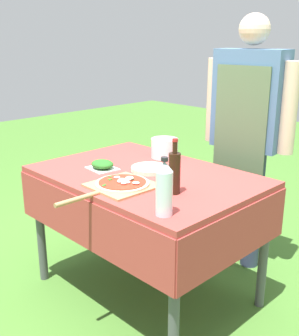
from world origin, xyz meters
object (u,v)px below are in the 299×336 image
Objects in this scene: prep_table at (146,190)px; person_cook at (248,125)px; oil_bottle at (174,172)px; plate_stack at (150,169)px; water_bottle at (164,188)px; pizza_on_peel at (120,185)px; herb_container at (102,165)px; mixing_tub at (165,148)px.

person_cook is at bearing 75.74° from prep_table.
oil_bottle reaches higher than prep_table.
water_bottle is at bearing -38.87° from plate_stack.
person_cook is 2.97× the size of pizza_on_peel.
oil_bottle is 0.59m from herb_container.
prep_table is 0.84m from person_cook.
person_cook is 8.86× the size of herb_container.
water_bottle reaches higher than plate_stack.
prep_table is 5.80× the size of plate_stack.
water_bottle is 0.78m from herb_container.
mixing_tub is (-0.35, -0.42, -0.15)m from person_cook.
pizza_on_peel is 0.31m from oil_bottle.
prep_table is 0.30m from pizza_on_peel.
pizza_on_peel is 3.23× the size of mixing_tub.
prep_table is 0.40m from mixing_tub.
herb_container is (-0.44, -0.88, -0.18)m from person_cook.
herb_container is at bearing -179.60° from oil_bottle.
prep_table is at bearing 159.80° from oil_bottle.
pizza_on_peel is at bearing -73.76° from prep_table.
prep_table is 0.77× the size of person_cook.
herb_container reaches higher than plate_stack.
oil_bottle reaches higher than herb_container.
oil_bottle is at bearing -26.24° from plate_stack.
oil_bottle reaches higher than plate_stack.
mixing_tub is at bearing 45.28° from person_cook.
person_cook is 9.59× the size of mixing_tub.
water_bottle is 0.66m from plate_stack.
water_bottle is at bearing -57.00° from oil_bottle.
pizza_on_peel is 0.35m from herb_container.
mixing_tub reaches higher than herb_container.
plate_stack is (0.14, -0.28, -0.05)m from mixing_tub.
oil_bottle reaches higher than mixing_tub.
mixing_tub is 0.79× the size of plate_stack.
mixing_tub is (-0.50, 0.45, -0.05)m from oil_bottle.
plate_stack is at bearing 153.76° from oil_bottle.
prep_table is at bearing 143.76° from water_bottle.
pizza_on_peel is at bearing -22.45° from herb_container.
person_cook is 1.00m from herb_container.
plate_stack is (-0.21, -0.70, -0.20)m from person_cook.
prep_table is 2.29× the size of pizza_on_peel.
oil_bottle is 1.27× the size of plate_stack.
person_cook reaches higher than herb_container.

